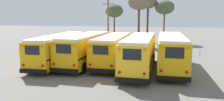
{
  "coord_description": "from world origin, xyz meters",
  "views": [
    {
      "loc": [
        4.37,
        -20.84,
        5.03
      ],
      "look_at": [
        0.0,
        0.17,
        1.6
      ],
      "focal_mm": 35.0,
      "sensor_mm": 36.0,
      "label": 1
    }
  ],
  "objects_px": {
    "school_bus_0": "(60,48)",
    "school_bus_4": "(171,51)",
    "school_bus_3": "(140,52)",
    "utility_pole": "(108,22)",
    "bare_tree_2": "(165,7)",
    "bare_tree_3": "(139,2)",
    "school_bus_1": "(86,48)",
    "bare_tree_1": "(148,2)",
    "school_bus_2": "(113,49)",
    "bare_tree_0": "(114,11)"
  },
  "relations": [
    {
      "from": "school_bus_0",
      "to": "bare_tree_3",
      "type": "relative_size",
      "value": 1.24
    },
    {
      "from": "school_bus_3",
      "to": "school_bus_4",
      "type": "bearing_deg",
      "value": 21.6
    },
    {
      "from": "bare_tree_0",
      "to": "bare_tree_3",
      "type": "xyz_separation_m",
      "value": [
        5.1,
        -4.16,
        1.37
      ]
    },
    {
      "from": "bare_tree_1",
      "to": "bare_tree_0",
      "type": "bearing_deg",
      "value": -169.6
    },
    {
      "from": "school_bus_1",
      "to": "school_bus_2",
      "type": "relative_size",
      "value": 1.08
    },
    {
      "from": "school_bus_0",
      "to": "school_bus_1",
      "type": "distance_m",
      "value": 2.86
    },
    {
      "from": "bare_tree_0",
      "to": "bare_tree_2",
      "type": "bearing_deg",
      "value": 5.3
    },
    {
      "from": "bare_tree_3",
      "to": "school_bus_4",
      "type": "bearing_deg",
      "value": -75.04
    },
    {
      "from": "bare_tree_3",
      "to": "school_bus_1",
      "type": "bearing_deg",
      "value": -103.98
    },
    {
      "from": "school_bus_2",
      "to": "bare_tree_0",
      "type": "xyz_separation_m",
      "value": [
        -3.88,
        20.21,
        4.27
      ]
    },
    {
      "from": "school_bus_4",
      "to": "bare_tree_3",
      "type": "height_order",
      "value": "bare_tree_3"
    },
    {
      "from": "bare_tree_2",
      "to": "utility_pole",
      "type": "bearing_deg",
      "value": -137.58
    },
    {
      "from": "school_bus_2",
      "to": "utility_pole",
      "type": "bearing_deg",
      "value": 104.95
    },
    {
      "from": "school_bus_0",
      "to": "utility_pole",
      "type": "distance_m",
      "value": 13.76
    },
    {
      "from": "school_bus_1",
      "to": "bare_tree_0",
      "type": "xyz_separation_m",
      "value": [
        -1.04,
        20.45,
        4.21
      ]
    },
    {
      "from": "school_bus_1",
      "to": "school_bus_4",
      "type": "height_order",
      "value": "school_bus_4"
    },
    {
      "from": "school_bus_2",
      "to": "bare_tree_0",
      "type": "height_order",
      "value": "bare_tree_0"
    },
    {
      "from": "school_bus_4",
      "to": "bare_tree_3",
      "type": "distance_m",
      "value": 18.21
    },
    {
      "from": "school_bus_1",
      "to": "school_bus_3",
      "type": "xyz_separation_m",
      "value": [
        5.69,
        -1.59,
        0.02
      ]
    },
    {
      "from": "bare_tree_1",
      "to": "bare_tree_2",
      "type": "bearing_deg",
      "value": -5.29
    },
    {
      "from": "school_bus_1",
      "to": "school_bus_3",
      "type": "distance_m",
      "value": 5.91
    },
    {
      "from": "school_bus_0",
      "to": "school_bus_4",
      "type": "relative_size",
      "value": 1.07
    },
    {
      "from": "utility_pole",
      "to": "school_bus_3",
      "type": "bearing_deg",
      "value": -66.85
    },
    {
      "from": "utility_pole",
      "to": "school_bus_0",
      "type": "bearing_deg",
      "value": -99.58
    },
    {
      "from": "school_bus_4",
      "to": "school_bus_1",
      "type": "bearing_deg",
      "value": 176.9
    },
    {
      "from": "school_bus_3",
      "to": "utility_pole",
      "type": "relative_size",
      "value": 1.32
    },
    {
      "from": "bare_tree_0",
      "to": "utility_pole",
      "type": "bearing_deg",
      "value": -86.5
    },
    {
      "from": "utility_pole",
      "to": "bare_tree_2",
      "type": "relative_size",
      "value": 0.98
    },
    {
      "from": "school_bus_2",
      "to": "bare_tree_0",
      "type": "distance_m",
      "value": 21.02
    },
    {
      "from": "school_bus_0",
      "to": "school_bus_2",
      "type": "bearing_deg",
      "value": 4.95
    },
    {
      "from": "school_bus_1",
      "to": "utility_pole",
      "type": "relative_size",
      "value": 1.32
    },
    {
      "from": "bare_tree_2",
      "to": "bare_tree_3",
      "type": "height_order",
      "value": "bare_tree_3"
    },
    {
      "from": "school_bus_1",
      "to": "bare_tree_1",
      "type": "distance_m",
      "value": 23.01
    },
    {
      "from": "school_bus_2",
      "to": "school_bus_3",
      "type": "bearing_deg",
      "value": -32.7
    },
    {
      "from": "bare_tree_2",
      "to": "bare_tree_3",
      "type": "bearing_deg",
      "value": -130.9
    },
    {
      "from": "school_bus_2",
      "to": "bare_tree_1",
      "type": "xyz_separation_m",
      "value": [
        2.46,
        21.38,
        5.88
      ]
    },
    {
      "from": "school_bus_1",
      "to": "bare_tree_3",
      "type": "bearing_deg",
      "value": 76.02
    },
    {
      "from": "school_bus_4",
      "to": "bare_tree_1",
      "type": "relative_size",
      "value": 1.14
    },
    {
      "from": "school_bus_1",
      "to": "school_bus_0",
      "type": "bearing_deg",
      "value": -174.87
    },
    {
      "from": "bare_tree_0",
      "to": "bare_tree_1",
      "type": "relative_size",
      "value": 0.81
    },
    {
      "from": "bare_tree_0",
      "to": "bare_tree_3",
      "type": "height_order",
      "value": "bare_tree_3"
    },
    {
      "from": "school_bus_0",
      "to": "bare_tree_1",
      "type": "bearing_deg",
      "value": 69.56
    },
    {
      "from": "school_bus_3",
      "to": "utility_pole",
      "type": "bearing_deg",
      "value": 113.15
    },
    {
      "from": "bare_tree_0",
      "to": "bare_tree_1",
      "type": "xyz_separation_m",
      "value": [
        6.35,
        1.17,
        1.61
      ]
    },
    {
      "from": "school_bus_0",
      "to": "bare_tree_2",
      "type": "height_order",
      "value": "bare_tree_2"
    },
    {
      "from": "school_bus_2",
      "to": "school_bus_1",
      "type": "bearing_deg",
      "value": -175.22
    },
    {
      "from": "school_bus_4",
      "to": "bare_tree_0",
      "type": "bearing_deg",
      "value": 114.6
    },
    {
      "from": "bare_tree_0",
      "to": "school_bus_0",
      "type": "bearing_deg",
      "value": -94.98
    },
    {
      "from": "school_bus_1",
      "to": "school_bus_3",
      "type": "height_order",
      "value": "school_bus_3"
    },
    {
      "from": "school_bus_3",
      "to": "utility_pole",
      "type": "height_order",
      "value": "utility_pole"
    }
  ]
}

